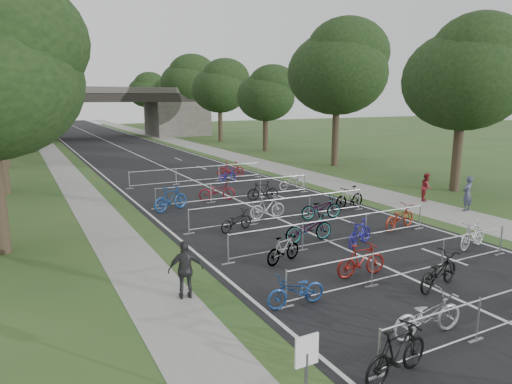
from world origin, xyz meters
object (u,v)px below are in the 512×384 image
pedestrian_a (467,194)px  pedestrian_c (186,270)px  overpass_bridge (98,113)px  pedestrian_b (426,187)px  park_sign (306,366)px

pedestrian_a → pedestrian_c: (-16.00, -3.12, -0.04)m
overpass_bridge → pedestrian_b: size_ratio=19.89×
park_sign → pedestrian_c: (0.00, 6.08, -0.42)m
park_sign → pedestrian_a: 18.46m
overpass_bridge → pedestrian_a: (9.20, -52.81, -2.64)m
overpass_bridge → pedestrian_b: 51.12m
park_sign → overpass_bridge: bearing=83.7°
overpass_bridge → park_sign: (-6.80, -62.00, -2.27)m
overpass_bridge → pedestrian_c: 56.40m
overpass_bridge → pedestrian_c: bearing=-96.9°
pedestrian_b → pedestrian_c: bearing=161.7°
overpass_bridge → pedestrian_c: overpass_bridge is taller
pedestrian_a → pedestrian_b: pedestrian_a is taller
overpass_bridge → pedestrian_a: 53.67m
pedestrian_b → park_sign: bearing=178.4°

